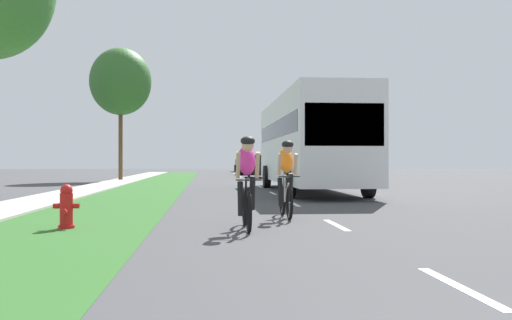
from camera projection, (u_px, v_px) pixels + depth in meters
ground_plane at (269, 192)px, 21.60m from camera, size 120.00×120.00×0.00m
grass_verge at (142, 192)px, 21.20m from camera, size 3.00×70.00×0.01m
sidewalk_concrete at (77, 192)px, 21.00m from camera, size 1.74×70.00×0.10m
lane_markings_center at (260, 187)px, 25.58m from camera, size 0.12×52.71×0.01m
fire_hydrant_red at (66, 207)px, 9.85m from camera, size 0.44×0.38×0.76m
cyclist_lead at (247, 182)px, 9.70m from camera, size 0.42×1.72×1.58m
cyclist_trailing at (286, 178)px, 11.70m from camera, size 0.42×1.72×1.58m
bus_white at (308, 139)px, 21.64m from camera, size 2.78×11.60×3.48m
sedan_black at (263, 166)px, 39.46m from camera, size 1.98×4.30×1.52m
pickup_red at (252, 165)px, 47.83m from camera, size 2.22×5.10×1.64m
suv_dark_green at (245, 163)px, 60.45m from camera, size 2.15×4.70×1.79m
street_tree_far at (121, 82)px, 33.68m from camera, size 3.60×3.60×7.82m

